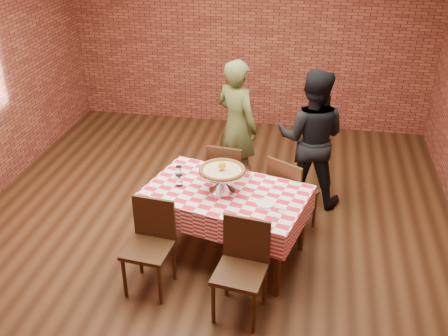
{
  "coord_description": "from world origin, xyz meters",
  "views": [
    {
      "loc": [
        1.04,
        -4.69,
        3.37
      ],
      "look_at": [
        0.22,
        -0.32,
        0.95
      ],
      "focal_mm": 41.36,
      "sensor_mm": 36.0,
      "label": 1
    }
  ],
  "objects_px": {
    "water_glass_left": "(179,180)",
    "chair_far_left": "(228,175)",
    "pizza": "(222,170)",
    "water_glass_right": "(179,171)",
    "pizza_stand": "(222,180)",
    "diner_olive": "(237,126)",
    "chair_near_left": "(148,250)",
    "condiment_caddy": "(246,172)",
    "chair_far_right": "(293,193)",
    "diner_black": "(311,138)",
    "chair_near_right": "(240,273)",
    "table": "(226,223)"
  },
  "relations": [
    {
      "from": "chair_near_left",
      "to": "chair_far_left",
      "type": "distance_m",
      "value": 1.6
    },
    {
      "from": "pizza",
      "to": "chair_far_right",
      "type": "height_order",
      "value": "pizza"
    },
    {
      "from": "chair_far_left",
      "to": "diner_olive",
      "type": "bearing_deg",
      "value": -85.01
    },
    {
      "from": "condiment_caddy",
      "to": "chair_near_left",
      "type": "height_order",
      "value": "condiment_caddy"
    },
    {
      "from": "pizza",
      "to": "diner_olive",
      "type": "height_order",
      "value": "diner_olive"
    },
    {
      "from": "chair_far_left",
      "to": "diner_olive",
      "type": "relative_size",
      "value": 0.53
    },
    {
      "from": "pizza",
      "to": "diner_olive",
      "type": "relative_size",
      "value": 0.27
    },
    {
      "from": "chair_far_right",
      "to": "chair_far_left",
      "type": "bearing_deg",
      "value": 9.14
    },
    {
      "from": "water_glass_right",
      "to": "diner_black",
      "type": "xyz_separation_m",
      "value": [
        1.3,
        1.03,
        0.01
      ]
    },
    {
      "from": "pizza_stand",
      "to": "chair_near_right",
      "type": "relative_size",
      "value": 0.52
    },
    {
      "from": "pizza",
      "to": "water_glass_right",
      "type": "relative_size",
      "value": 3.97
    },
    {
      "from": "chair_far_right",
      "to": "table",
      "type": "bearing_deg",
      "value": 73.02
    },
    {
      "from": "chair_near_right",
      "to": "chair_far_right",
      "type": "relative_size",
      "value": 0.99
    },
    {
      "from": "condiment_caddy",
      "to": "chair_near_left",
      "type": "bearing_deg",
      "value": -121.0
    },
    {
      "from": "water_glass_left",
      "to": "chair_far_right",
      "type": "height_order",
      "value": "chair_far_right"
    },
    {
      "from": "pizza_stand",
      "to": "diner_olive",
      "type": "height_order",
      "value": "diner_olive"
    },
    {
      "from": "condiment_caddy",
      "to": "chair_far_left",
      "type": "height_order",
      "value": "condiment_caddy"
    },
    {
      "from": "water_glass_left",
      "to": "chair_far_left",
      "type": "distance_m",
      "value": 0.99
    },
    {
      "from": "condiment_caddy",
      "to": "chair_far_left",
      "type": "bearing_deg",
      "value": 123.75
    },
    {
      "from": "water_glass_left",
      "to": "water_glass_right",
      "type": "height_order",
      "value": "same"
    },
    {
      "from": "chair_near_left",
      "to": "chair_far_left",
      "type": "height_order",
      "value": "chair_near_left"
    },
    {
      "from": "chair_far_right",
      "to": "condiment_caddy",
      "type": "bearing_deg",
      "value": 61.75
    },
    {
      "from": "chair_far_left",
      "to": "diner_olive",
      "type": "height_order",
      "value": "diner_olive"
    },
    {
      "from": "diner_olive",
      "to": "diner_black",
      "type": "distance_m",
      "value": 0.92
    },
    {
      "from": "condiment_caddy",
      "to": "chair_far_left",
      "type": "distance_m",
      "value": 0.76
    },
    {
      "from": "pizza",
      "to": "chair_near_left",
      "type": "bearing_deg",
      "value": -130.24
    },
    {
      "from": "pizza_stand",
      "to": "chair_far_right",
      "type": "distance_m",
      "value": 0.97
    },
    {
      "from": "water_glass_left",
      "to": "diner_olive",
      "type": "distance_m",
      "value": 1.43
    },
    {
      "from": "pizza_stand",
      "to": "condiment_caddy",
      "type": "height_order",
      "value": "pizza_stand"
    },
    {
      "from": "pizza",
      "to": "table",
      "type": "bearing_deg",
      "value": -27.03
    },
    {
      "from": "chair_near_left",
      "to": "chair_far_right",
      "type": "bearing_deg",
      "value": 50.31
    },
    {
      "from": "pizza",
      "to": "diner_black",
      "type": "height_order",
      "value": "diner_black"
    },
    {
      "from": "pizza",
      "to": "water_glass_left",
      "type": "xyz_separation_m",
      "value": [
        -0.43,
        0.0,
        -0.16
      ]
    },
    {
      "from": "water_glass_left",
      "to": "water_glass_right",
      "type": "distance_m",
      "value": 0.18
    },
    {
      "from": "water_glass_right",
      "to": "pizza_stand",
      "type": "bearing_deg",
      "value": -20.24
    },
    {
      "from": "water_glass_right",
      "to": "chair_near_right",
      "type": "height_order",
      "value": "chair_near_right"
    },
    {
      "from": "water_glass_left",
      "to": "chair_near_right",
      "type": "distance_m",
      "value": 1.19
    },
    {
      "from": "condiment_caddy",
      "to": "chair_far_left",
      "type": "xyz_separation_m",
      "value": [
        -0.28,
        0.59,
        -0.39
      ]
    },
    {
      "from": "table",
      "to": "pizza",
      "type": "xyz_separation_m",
      "value": [
        -0.04,
        0.02,
        0.6
      ]
    },
    {
      "from": "chair_far_left",
      "to": "diner_black",
      "type": "xyz_separation_m",
      "value": [
        0.91,
        0.35,
        0.39
      ]
    },
    {
      "from": "pizza_stand",
      "to": "water_glass_left",
      "type": "height_order",
      "value": "pizza_stand"
    },
    {
      "from": "table",
      "to": "chair_far_left",
      "type": "distance_m",
      "value": 0.89
    },
    {
      "from": "chair_far_left",
      "to": "pizza",
      "type": "bearing_deg",
      "value": 101.92
    },
    {
      "from": "water_glass_left",
      "to": "condiment_caddy",
      "type": "height_order",
      "value": "condiment_caddy"
    },
    {
      "from": "table",
      "to": "water_glass_right",
      "type": "xyz_separation_m",
      "value": [
        -0.53,
        0.2,
        0.44
      ]
    },
    {
      "from": "pizza",
      "to": "chair_far_right",
      "type": "xyz_separation_m",
      "value": [
        0.67,
        0.56,
        -0.52
      ]
    },
    {
      "from": "pizza_stand",
      "to": "pizza",
      "type": "height_order",
      "value": "pizza"
    },
    {
      "from": "diner_black",
      "to": "table",
      "type": "bearing_deg",
      "value": 62.77
    },
    {
      "from": "water_glass_left",
      "to": "chair_near_right",
      "type": "xyz_separation_m",
      "value": [
        0.75,
        -0.85,
        -0.36
      ]
    },
    {
      "from": "water_glass_left",
      "to": "condiment_caddy",
      "type": "relative_size",
      "value": 0.85
    }
  ]
}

